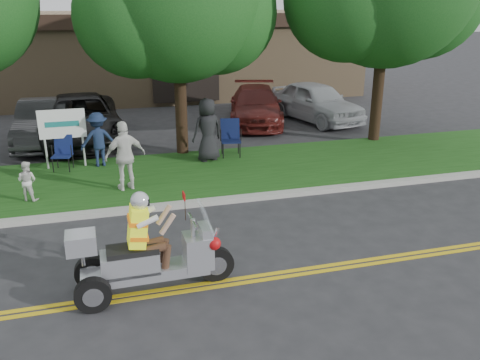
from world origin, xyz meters
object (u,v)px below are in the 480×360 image
object	(u,v)px
lawn_chair_b	(63,150)
parked_car_far_right	(316,102)
trike_scooter	(146,257)
parked_car_left	(44,123)
parked_car_right	(256,105)
parked_car_mid	(81,119)
lawn_chair_a	(230,135)
spectator_adult_right	(125,156)

from	to	relation	value
lawn_chair_b	parked_car_far_right	xyz separation A→B (m)	(9.34, 4.07, 0.13)
trike_scooter	parked_car_left	world-z (taller)	trike_scooter
parked_car_right	parked_car_left	bearing A→B (deg)	-156.76
parked_car_left	parked_car_mid	xyz separation A→B (m)	(1.17, -0.04, 0.05)
lawn_chair_b	lawn_chair_a	bearing A→B (deg)	14.62
lawn_chair_b	parked_car_far_right	size ratio (longest dim) A/B	0.21
trike_scooter	lawn_chair_a	xyz separation A→B (m)	(3.22, 6.89, 0.11)
trike_scooter	parked_car_mid	bearing A→B (deg)	95.59
lawn_chair_a	parked_car_far_right	world-z (taller)	parked_car_far_right
lawn_chair_a	parked_car_far_right	distance (m)	6.06
trike_scooter	parked_car_right	size ratio (longest dim) A/B	0.56
spectator_adult_right	parked_car_right	world-z (taller)	spectator_adult_right
lawn_chair_a	parked_car_mid	bearing A→B (deg)	153.16
lawn_chair_a	parked_car_mid	distance (m)	5.40
trike_scooter	parked_car_far_right	distance (m)	13.38
spectator_adult_right	parked_car_right	distance (m)	8.41
spectator_adult_right	parked_car_mid	size ratio (longest dim) A/B	0.31
spectator_adult_right	parked_car_left	world-z (taller)	spectator_adult_right
parked_car_left	parked_car_far_right	world-z (taller)	parked_car_far_right
trike_scooter	parked_car_right	xyz separation A→B (m)	(5.36, 11.17, 0.08)
trike_scooter	lawn_chair_a	world-z (taller)	trike_scooter
lawn_chair_a	spectator_adult_right	bearing A→B (deg)	-136.54
parked_car_left	lawn_chair_a	bearing A→B (deg)	-27.82
spectator_adult_right	parked_car_mid	bearing A→B (deg)	-92.93
parked_car_right	parked_car_far_right	world-z (taller)	parked_car_far_right
trike_scooter	spectator_adult_right	bearing A→B (deg)	89.24
parked_car_right	parked_car_far_right	size ratio (longest dim) A/B	1.06
trike_scooter	parked_car_far_right	bearing A→B (deg)	53.70
trike_scooter	lawn_chair_b	distance (m)	7.00
lawn_chair_a	parked_car_far_right	size ratio (longest dim) A/B	0.24
lawn_chair_a	parked_car_right	world-z (taller)	parked_car_right
lawn_chair_b	parked_car_left	world-z (taller)	parked_car_left
lawn_chair_b	parked_car_right	size ratio (longest dim) A/B	0.20
spectator_adult_right	parked_car_far_right	distance (m)	9.94
lawn_chair_a	lawn_chair_b	distance (m)	4.81
parked_car_right	trike_scooter	bearing A→B (deg)	-100.19
parked_car_far_right	spectator_adult_right	bearing A→B (deg)	-155.75
trike_scooter	parked_car_far_right	size ratio (longest dim) A/B	0.59
parked_car_right	spectator_adult_right	bearing A→B (deg)	-114.22
parked_car_mid	lawn_chair_a	bearing A→B (deg)	-39.07
parked_car_far_right	trike_scooter	bearing A→B (deg)	-139.78
parked_car_mid	parked_car_right	xyz separation A→B (m)	(6.49, 1.10, -0.08)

